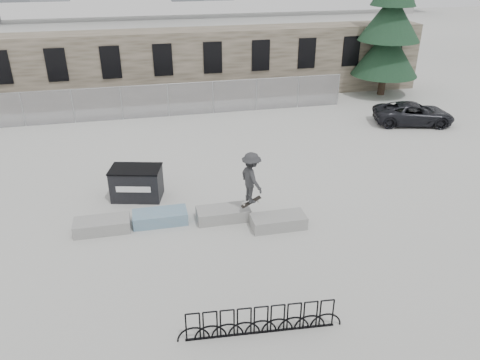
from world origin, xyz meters
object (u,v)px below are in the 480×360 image
planter_offset (278,221)px  suv (414,114)px  dumpster (137,183)px  bike_rack (261,320)px  planter_center_right (223,213)px  planter_center_left (160,217)px  spruce_tree (391,22)px  skateboarder (251,178)px  planter_far_left (102,225)px

planter_offset → suv: bearing=40.0°
dumpster → bike_rack: bearing=-56.4°
planter_center_right → planter_offset: same height
planter_center_left → bike_rack: size_ratio=0.45×
spruce_tree → skateboarder: bearing=-131.6°
planter_center_right → planter_offset: (1.89, -0.98, 0.00)m
planter_center_left → planter_center_right: 2.37m
planter_center_left → dumpster: bearing=109.5°
planter_far_left → planter_center_right: bearing=-1.9°
planter_offset → bike_rack: bearing=-111.6°
planter_far_left → suv: (17.25, 8.02, 0.38)m
planter_center_right → dumpster: bearing=141.9°
planter_offset → dumpster: bearing=145.6°
planter_far_left → bike_rack: bearing=-54.6°
planter_far_left → planter_offset: same height
spruce_tree → dumpster: bearing=-145.5°
bike_rack → planter_offset: bearing=68.4°
dumpster → bike_rack: (3.04, -8.45, -0.24)m
dumpster → spruce_tree: size_ratio=0.20×
planter_center_right → bike_rack: size_ratio=0.45×
planter_center_right → bike_rack: bike_rack is taller
planter_center_left → skateboarder: skateboarder is taller
planter_offset → bike_rack: bike_rack is taller
planter_center_right → spruce_tree: bearing=45.5°
planter_center_right → bike_rack: bearing=-90.9°
planter_center_right → planter_offset: 2.12m
planter_offset → planter_far_left: bearing=170.0°
dumpster → bike_rack: dumpster is taller
skateboarder → planter_far_left: bearing=68.4°
planter_far_left → planter_center_right: 4.46m
dumpster → spruce_tree: (17.05, 11.71, 4.22)m
planter_center_right → skateboarder: size_ratio=0.94×
dumpster → suv: 16.92m
planter_center_left → planter_far_left: bearing=-176.8°
planter_center_left → skateboarder: bearing=-11.4°
planter_far_left → planter_center_left: (2.10, 0.12, 0.00)m
bike_rack → spruce_tree: 24.95m
suv → skateboarder: size_ratio=2.13×
planter_offset → skateboarder: skateboarder is taller
planter_center_left → spruce_tree: (16.27, 13.91, 4.64)m
bike_rack → planter_center_right: bearing=89.1°
bike_rack → spruce_tree: (14.01, 20.16, 4.46)m
planter_far_left → dumpster: dumpster is taller
planter_center_left → spruce_tree: 21.90m
planter_offset → spruce_tree: (12.03, 15.15, 4.64)m
bike_rack → dumpster: bearing=109.8°
planter_center_left → bike_rack: bike_rack is taller
planter_offset → dumpster: size_ratio=0.88×
planter_offset → skateboarder: size_ratio=0.94×
planter_far_left → planter_offset: size_ratio=1.00×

